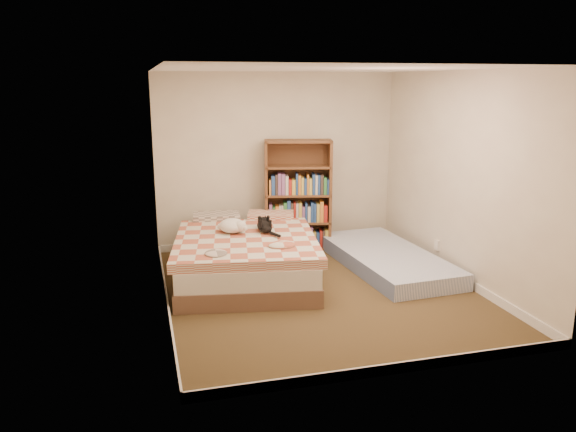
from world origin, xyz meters
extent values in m
cube|color=#43331C|center=(0.00, 0.00, 0.00)|extent=(3.50, 4.00, 0.01)
cube|color=white|center=(0.00, 0.00, 2.50)|extent=(3.50, 4.00, 0.01)
cube|color=beige|center=(0.00, 2.00, 1.25)|extent=(3.50, 0.01, 2.50)
cube|color=beige|center=(0.00, -2.00, 1.25)|extent=(3.50, 0.01, 2.50)
cube|color=beige|center=(-1.75, 0.00, 1.25)|extent=(0.01, 4.00, 2.50)
cube|color=beige|center=(1.75, 0.00, 1.25)|extent=(0.01, 4.00, 2.50)
cube|color=white|center=(0.00, 1.99, 0.05)|extent=(3.50, 0.02, 0.10)
cube|color=white|center=(0.00, -1.99, 0.05)|extent=(3.50, 0.02, 0.10)
cube|color=white|center=(-1.74, 0.00, 0.05)|extent=(0.02, 4.00, 0.10)
cube|color=white|center=(1.74, 0.00, 0.05)|extent=(0.02, 4.00, 0.10)
cube|color=white|center=(1.74, 0.40, 0.30)|extent=(0.03, 0.09, 0.13)
cube|color=brown|center=(-0.73, 0.70, 0.10)|extent=(1.93, 2.50, 0.20)
cube|color=silver|center=(-0.73, 0.70, 0.32)|extent=(1.90, 2.45, 0.23)
cube|color=#B55B43|center=(-0.73, 0.70, 0.49)|extent=(1.95, 2.11, 0.11)
cube|color=slate|center=(-1.11, 1.55, 0.52)|extent=(0.68, 0.49, 0.17)
cube|color=#B55B43|center=(-0.36, 1.55, 0.52)|extent=(0.68, 0.49, 0.17)
cube|color=brown|center=(-0.23, 1.69, 0.79)|extent=(0.11, 0.32, 1.57)
cube|color=brown|center=(0.67, 1.69, 0.79)|extent=(0.11, 0.32, 1.57)
cube|color=brown|center=(0.22, 1.84, 0.79)|extent=(0.93, 0.22, 1.57)
cube|color=brown|center=(0.22, 1.69, 0.02)|extent=(0.99, 0.51, 0.03)
cube|color=brown|center=(0.22, 1.69, 0.80)|extent=(0.99, 0.51, 0.03)
cube|color=brown|center=(0.22, 1.69, 1.55)|extent=(0.99, 0.51, 0.03)
cube|color=#687DAE|center=(1.11, 0.59, 0.10)|extent=(1.17, 2.35, 0.21)
ellipsoid|color=black|center=(-0.48, 0.76, 0.61)|extent=(0.22, 0.41, 0.13)
sphere|color=black|center=(-0.48, 0.97, 0.62)|extent=(0.14, 0.14, 0.12)
cone|color=black|center=(-0.51, 1.00, 0.67)|extent=(0.05, 0.05, 0.05)
cone|color=black|center=(-0.44, 1.00, 0.67)|extent=(0.05, 0.05, 0.05)
cylinder|color=black|center=(-0.38, 0.49, 0.58)|extent=(0.06, 0.23, 0.04)
ellipsoid|color=white|center=(-0.88, 0.81, 0.63)|extent=(0.35, 0.39, 0.17)
sphere|color=white|center=(-0.78, 0.70, 0.65)|extent=(0.15, 0.15, 0.14)
sphere|color=white|center=(-0.73, 0.66, 0.63)|extent=(0.07, 0.07, 0.06)
sphere|color=white|center=(-1.02, 0.88, 0.61)|extent=(0.09, 0.09, 0.08)
camera|label=1|loc=(-1.95, -5.85, 2.38)|focal=35.00mm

